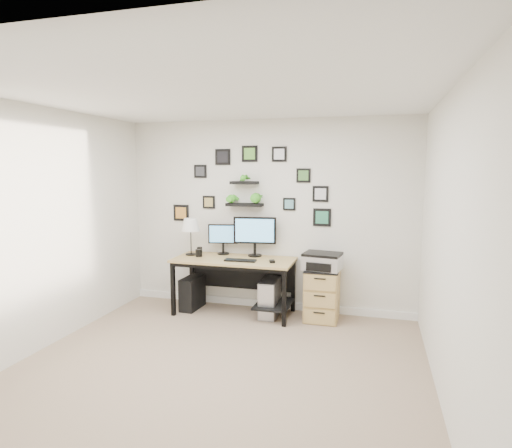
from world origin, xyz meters
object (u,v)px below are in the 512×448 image
(table_lamp, at_px, (191,226))
(printer, at_px, (322,261))
(mug, at_px, (199,253))
(desk, at_px, (237,267))
(pc_tower_grey, at_px, (270,298))
(monitor_left, at_px, (223,237))
(monitor_right, at_px, (255,233))
(file_cabinet, at_px, (322,294))
(pc_tower_black, at_px, (192,293))

(table_lamp, height_order, printer, table_lamp)
(table_lamp, height_order, mug, table_lamp)
(desk, relative_size, pc_tower_grey, 3.21)
(monitor_left, relative_size, monitor_right, 0.73)
(monitor_left, distance_m, monitor_right, 0.47)
(mug, xyz_separation_m, printer, (1.67, 0.05, -0.02))
(file_cabinet, bearing_deg, monitor_right, 171.89)
(table_lamp, distance_m, mug, 0.40)
(desk, bearing_deg, printer, 0.68)
(monitor_right, relative_size, printer, 1.16)
(monitor_left, height_order, mug, monitor_left)
(mug, distance_m, pc_tower_black, 0.59)
(pc_tower_grey, relative_size, file_cabinet, 0.74)
(mug, distance_m, printer, 1.67)
(table_lamp, xyz_separation_m, file_cabinet, (1.82, 0.01, -0.82))
(pc_tower_black, bearing_deg, monitor_right, 16.19)
(mug, distance_m, file_cabinet, 1.74)
(pc_tower_grey, bearing_deg, monitor_left, 164.08)
(desk, xyz_separation_m, mug, (-0.54, -0.04, 0.17))
(mug, bearing_deg, file_cabinet, 3.23)
(pc_tower_black, relative_size, file_cabinet, 0.67)
(monitor_left, relative_size, mug, 4.21)
(monitor_right, xyz_separation_m, table_lamp, (-0.88, -0.14, 0.09))
(monitor_right, bearing_deg, monitor_left, 178.13)
(pc_tower_black, relative_size, printer, 0.89)
(pc_tower_grey, bearing_deg, file_cabinet, 4.82)
(mug, relative_size, pc_tower_grey, 0.20)
(desk, height_order, printer, printer)
(pc_tower_black, distance_m, file_cabinet, 1.80)
(monitor_left, xyz_separation_m, pc_tower_grey, (0.72, -0.21, -0.75))
(monitor_left, relative_size, pc_tower_grey, 0.85)
(mug, height_order, file_cabinet, mug)
(mug, xyz_separation_m, pc_tower_black, (-0.12, 0.03, -0.58))
(monitor_right, height_order, file_cabinet, monitor_right)
(pc_tower_grey, xyz_separation_m, printer, (0.68, 0.01, 0.53))
(monitor_right, xyz_separation_m, pc_tower_black, (-0.85, -0.20, -0.85))
(table_lamp, bearing_deg, pc_tower_grey, -2.44)
(file_cabinet, distance_m, printer, 0.44)
(monitor_left, xyz_separation_m, monitor_right, (0.46, -0.02, 0.07))
(monitor_left, height_order, table_lamp, table_lamp)
(monitor_right, relative_size, pc_tower_black, 1.30)
(table_lamp, relative_size, mug, 5.07)
(desk, xyz_separation_m, pc_tower_black, (-0.66, -0.00, -0.40))
(desk, bearing_deg, file_cabinet, 2.94)
(table_lamp, bearing_deg, monitor_left, 20.83)
(table_lamp, distance_m, file_cabinet, 2.00)
(monitor_left, height_order, file_cabinet, monitor_left)
(monitor_right, bearing_deg, printer, -10.76)
(pc_tower_black, xyz_separation_m, pc_tower_grey, (1.11, 0.00, 0.02))
(monitor_left, bearing_deg, printer, -7.86)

